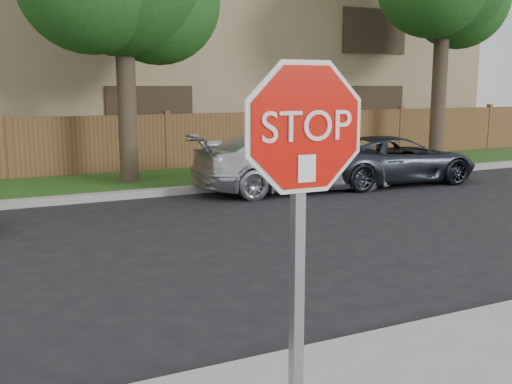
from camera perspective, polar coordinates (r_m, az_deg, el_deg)
far_curb at (r=12.68m, az=-21.15°, el=-0.98°), size 70.00×0.30×0.15m
grass_strip at (r=14.31m, az=-21.75°, el=0.12°), size 70.00×3.00×0.12m
fence at (r=15.79m, az=-22.40°, el=3.67°), size 70.00×0.12×1.60m
stop_sign at (r=3.30m, az=4.44°, el=0.62°), size 1.01×0.13×2.55m
sedan_right at (r=13.62m, az=3.60°, el=2.95°), size 4.73×2.16×1.34m
sedan_far_right at (r=15.03m, az=12.95°, el=3.03°), size 4.26×2.16×1.15m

